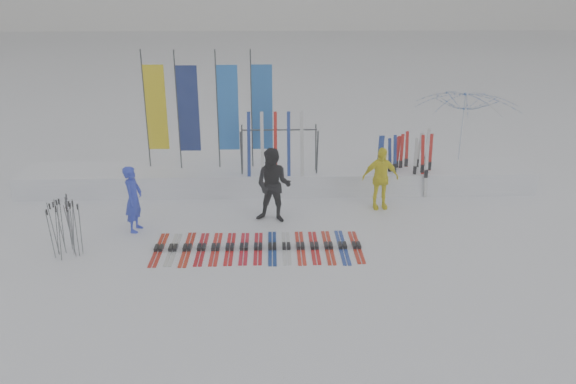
{
  "coord_description": "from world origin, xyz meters",
  "views": [
    {
      "loc": [
        -0.17,
        -10.2,
        5.4
      ],
      "look_at": [
        0.2,
        1.6,
        1.0
      ],
      "focal_mm": 35.0,
      "sensor_mm": 36.0,
      "label": 1
    }
  ],
  "objects_px": {
    "person_black": "(273,186)",
    "ski_row": "(258,247)",
    "person_blue": "(133,199)",
    "tent_canopy": "(463,135)",
    "ski_rack": "(279,144)",
    "person_yellow": "(380,178)"
  },
  "relations": [
    {
      "from": "person_blue",
      "to": "tent_canopy",
      "type": "distance_m",
      "value": 9.28
    },
    {
      "from": "person_blue",
      "to": "ski_rack",
      "type": "distance_m",
      "value": 4.16
    },
    {
      "from": "person_yellow",
      "to": "tent_canopy",
      "type": "distance_m",
      "value": 3.51
    },
    {
      "from": "person_yellow",
      "to": "ski_rack",
      "type": "relative_size",
      "value": 0.78
    },
    {
      "from": "person_black",
      "to": "tent_canopy",
      "type": "xyz_separation_m",
      "value": [
        5.44,
        2.88,
        0.43
      ]
    },
    {
      "from": "person_yellow",
      "to": "ski_rack",
      "type": "height_order",
      "value": "ski_rack"
    },
    {
      "from": "person_yellow",
      "to": "ski_row",
      "type": "distance_m",
      "value": 3.88
    },
    {
      "from": "ski_row",
      "to": "ski_rack",
      "type": "relative_size",
      "value": 2.18
    },
    {
      "from": "person_yellow",
      "to": "ski_rack",
      "type": "distance_m",
      "value": 2.83
    },
    {
      "from": "person_black",
      "to": "ski_row",
      "type": "relative_size",
      "value": 0.4
    },
    {
      "from": "person_blue",
      "to": "ski_row",
      "type": "distance_m",
      "value": 3.14
    },
    {
      "from": "person_black",
      "to": "person_yellow",
      "type": "height_order",
      "value": "person_black"
    },
    {
      "from": "person_black",
      "to": "ski_row",
      "type": "height_order",
      "value": "person_black"
    },
    {
      "from": "person_yellow",
      "to": "ski_rack",
      "type": "xyz_separation_m",
      "value": [
        -2.53,
        1.13,
        0.59
      ]
    },
    {
      "from": "person_black",
      "to": "ski_rack",
      "type": "xyz_separation_m",
      "value": [
        0.17,
        1.89,
        0.48
      ]
    },
    {
      "from": "person_blue",
      "to": "person_yellow",
      "type": "distance_m",
      "value": 6.02
    },
    {
      "from": "person_black",
      "to": "ski_rack",
      "type": "distance_m",
      "value": 1.96
    },
    {
      "from": "person_black",
      "to": "tent_canopy",
      "type": "distance_m",
      "value": 6.17
    },
    {
      "from": "person_blue",
      "to": "person_black",
      "type": "distance_m",
      "value": 3.24
    },
    {
      "from": "person_yellow",
      "to": "person_black",
      "type": "bearing_deg",
      "value": -169.09
    },
    {
      "from": "person_blue",
      "to": "tent_canopy",
      "type": "bearing_deg",
      "value": -60.27
    },
    {
      "from": "person_black",
      "to": "ski_row",
      "type": "xyz_separation_m",
      "value": [
        -0.34,
        -1.52,
        -0.87
      ]
    }
  ]
}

